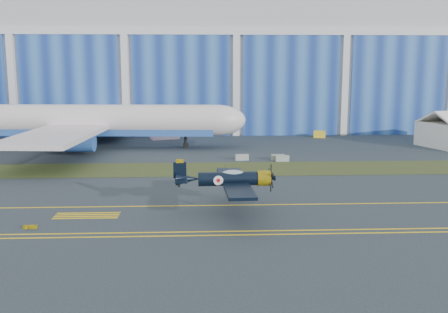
{
  "coord_description": "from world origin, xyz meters",
  "views": [
    {
      "loc": [
        -7.38,
        -56.02,
        13.73
      ],
      "look_at": [
        -4.69,
        1.27,
        3.91
      ],
      "focal_mm": 42.0,
      "sensor_mm": 36.0,
      "label": 1
    }
  ],
  "objects_px": {
    "jetliner": "(87,86)",
    "shipping_container": "(165,133)",
    "warbird": "(228,179)",
    "tug": "(319,134)"
  },
  "relations": [
    {
      "from": "shipping_container",
      "to": "tug",
      "type": "relative_size",
      "value": 2.36
    },
    {
      "from": "jetliner",
      "to": "tug",
      "type": "bearing_deg",
      "value": 18.37
    },
    {
      "from": "tug",
      "to": "jetliner",
      "type": "bearing_deg",
      "value": -151.13
    },
    {
      "from": "warbird",
      "to": "jetliner",
      "type": "xyz_separation_m",
      "value": [
        -21.81,
        42.25,
        7.23
      ]
    },
    {
      "from": "jetliner",
      "to": "shipping_container",
      "type": "height_order",
      "value": "jetliner"
    },
    {
      "from": "jetliner",
      "to": "tug",
      "type": "relative_size",
      "value": 28.28
    },
    {
      "from": "jetliner",
      "to": "shipping_container",
      "type": "relative_size",
      "value": 11.98
    },
    {
      "from": "warbird",
      "to": "shipping_container",
      "type": "xyz_separation_m",
      "value": [
        -9.4,
        52.32,
        -2.16
      ]
    },
    {
      "from": "jetliner",
      "to": "shipping_container",
      "type": "bearing_deg",
      "value": 43.11
    },
    {
      "from": "warbird",
      "to": "shipping_container",
      "type": "distance_m",
      "value": 53.2
    }
  ]
}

